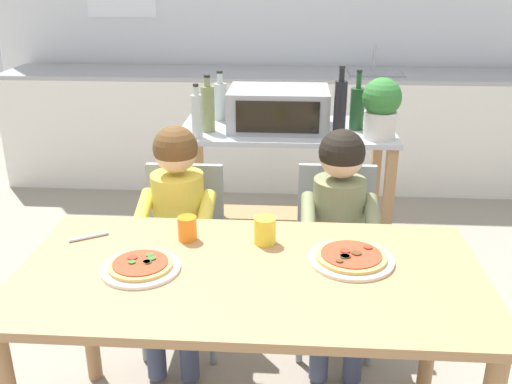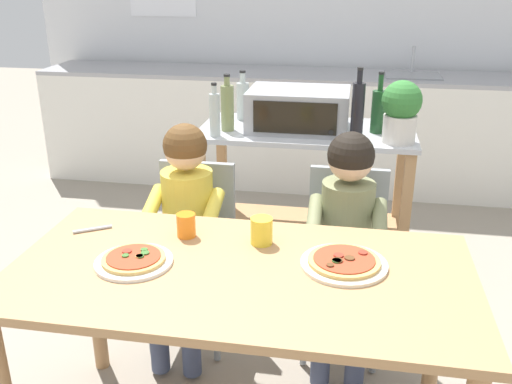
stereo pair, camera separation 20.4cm
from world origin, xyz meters
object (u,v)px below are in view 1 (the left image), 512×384
Objects in this scene: toaster_oven at (279,109)px; pizza_plate_cream at (351,258)px; potted_herb_plant at (381,107)px; pizza_plate_white at (141,266)px; kitchen_island_cart at (286,179)px; drinking_cup_orange at (187,228)px; bottle_squat_spirits at (357,107)px; dining_table at (250,296)px; bottle_tall_green_wine at (340,110)px; dining_chair_right at (335,244)px; serving_spoon at (89,237)px; bottle_slim_sauce at (197,115)px; child_in_yellow_shirt at (176,219)px; dining_chair_left at (184,243)px; bottle_dark_olive_oil at (208,108)px; bottle_clear_vinegar at (220,100)px; child_in_olive_shirt at (339,220)px; drinking_cup_yellow at (265,230)px.

toaster_oven reaches higher than pizza_plate_cream.
pizza_plate_white is (-0.89, -1.12, -0.27)m from potted_herb_plant.
drinking_cup_orange is (-0.33, -1.05, 0.20)m from kitchen_island_cart.
dining_table is at bearing -109.67° from bottle_squat_spirits.
dining_table is (-0.35, -1.04, -0.38)m from bottle_tall_green_wine.
pizza_plate_cream is at bearing -90.01° from dining_chair_right.
pizza_plate_white is at bearing -116.14° from drinking_cup_orange.
serving_spoon is at bearing 139.18° from pizza_plate_white.
bottle_slim_sauce is 0.61m from child_in_yellow_shirt.
bottle_tall_green_wine is 0.44× the size of dining_chair_left.
pizza_plate_cream is at bearing -78.80° from kitchen_island_cart.
toaster_oven is 1.77× the size of bottle_dark_olive_oil.
bottle_tall_green_wine is at bearing -35.64° from toaster_oven.
bottle_clear_vinegar is 0.33× the size of dining_chair_left.
serving_spoon is (-0.92, -0.50, 0.25)m from dining_chair_right.
bottle_squat_spirits is at bearing -11.25° from bottle_clear_vinegar.
pizza_plate_cream is (-0.02, -0.96, -0.27)m from bottle_tall_green_wine.
potted_herb_plant is 0.67m from child_in_olive_shirt.
pizza_plate_cream is (0.28, -1.17, -0.22)m from toaster_oven.
bottle_slim_sauce is 0.89× the size of potted_herb_plant.
child_in_yellow_shirt is 0.43m from serving_spoon.
pizza_plate_white is (-0.08, -1.42, -0.23)m from bottle_clear_vinegar.
bottle_tall_green_wine is (0.68, -0.01, 0.04)m from bottle_slim_sauce.
bottle_tall_green_wine is 1.21× the size of potted_herb_plant.
bottle_dark_olive_oil is at bearing 72.22° from bottle_slim_sauce.
drinking_cup_orange is at bearing -139.43° from dining_chair_right.
dining_chair_right is 0.72m from child_in_yellow_shirt.
serving_spoon is (-0.59, 0.19, 0.10)m from dining_table.
child_in_olive_shirt is (-0.22, -0.53, -0.36)m from potted_herb_plant.
bottle_slim_sauce is 0.90m from dining_chair_right.
kitchen_island_cart is 0.53m from bottle_squat_spirits.
bottle_tall_green_wine is at bearing 29.30° from dining_chair_left.
child_in_yellow_shirt is at bearing -137.72° from bottle_squat_spirits.
child_in_yellow_shirt reaches higher than child_in_olive_shirt.
dining_chair_left is (-0.08, -0.75, -0.48)m from bottle_clear_vinegar.
bottle_squat_spirits is 0.76m from dining_chair_right.
serving_spoon is (-0.92, 0.11, -0.01)m from pizza_plate_cream.
child_in_yellow_shirt is (-0.69, -0.51, -0.35)m from bottle_tall_green_wine.
toaster_oven is at bearing 58.87° from serving_spoon.
drinking_cup_yellow is (0.04, 0.20, 0.14)m from dining_table.
toaster_oven is 1.71× the size of potted_herb_plant.
drinking_cup_orange is at bearing 178.26° from drinking_cup_yellow.
bottle_tall_green_wine reaches higher than drinking_cup_orange.
drinking_cup_orange is at bearing -88.63° from bottle_clear_vinegar.
drinking_cup_yellow is at bearing 29.46° from pizza_plate_white.
bottle_clear_vinegar is 0.23m from bottle_dark_olive_oil.
bottle_clear_vinegar is 0.71m from bottle_tall_green_wine.
bottle_squat_spirits is at bearing -0.35° from kitchen_island_cart.
drinking_cup_yellow is (-0.41, -1.06, -0.20)m from bottle_squat_spirits.
bottle_squat_spirits reaches higher than pizza_plate_cream.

